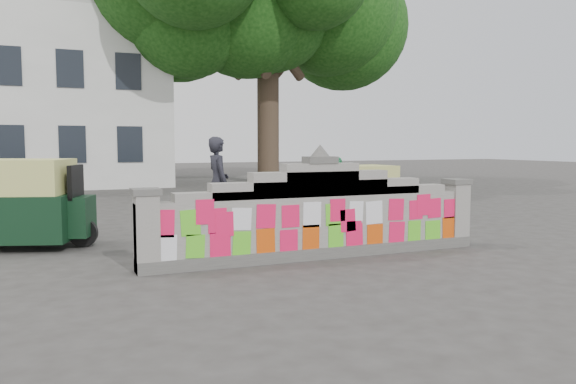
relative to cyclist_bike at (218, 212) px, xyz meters
name	(u,v)px	position (x,y,z in m)	size (l,w,h in m)	color
ground	(320,257)	(1.09, -2.66, -0.57)	(100.00, 100.00, 0.00)	#383533
parapet_wall	(320,216)	(1.09, -2.67, 0.18)	(6.48, 0.44, 2.01)	#4C4C49
shade_tree	(268,5)	(7.09, 15.34, 8.37)	(12.00, 10.00, 12.00)	#38281E
cyclist_bike	(218,212)	(0.00, 0.00, 0.00)	(0.75, 2.16, 1.13)	black
cyclist_rider	(218,194)	(0.00, 0.00, 0.39)	(0.70, 0.46, 1.92)	#22222B
pedestrian	(337,192)	(3.17, 0.59, 0.28)	(0.83, 0.64, 1.70)	#2BA05E
rickshaw_left	(7,202)	(-4.06, 0.56, 0.33)	(3.20, 2.24, 1.72)	black
rickshaw_right	(351,193)	(3.84, 1.06, 0.19)	(2.68, 1.37, 1.46)	black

